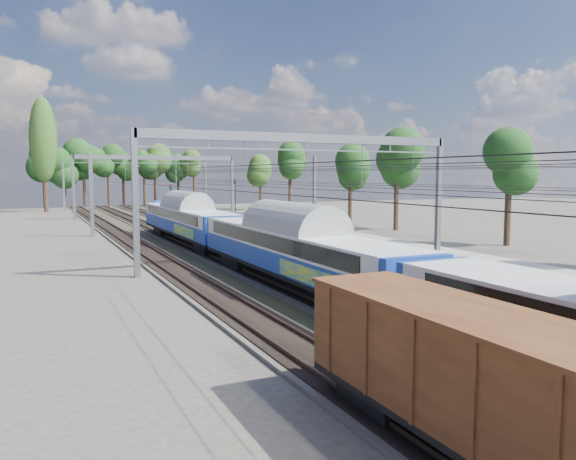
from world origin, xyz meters
name	(u,v)px	position (x,y,z in m)	size (l,w,h in m)	color
track_bed	(234,240)	(0.00, 45.00, 0.10)	(21.00, 130.00, 0.34)	#47423A
platform	(549,272)	(12.00, 20.00, 0.15)	(3.00, 70.00, 0.30)	gray
catenary	(211,173)	(0.33, 52.69, 6.40)	(25.65, 130.00, 9.00)	slate
tree_belt	(159,164)	(4.90, 99.38, 8.18)	(40.26, 99.13, 12.24)	black
poplar	(43,141)	(-14.50, 98.00, 11.89)	(4.40, 4.40, 19.04)	black
emu_train	(297,241)	(-4.50, 22.15, 2.71)	(3.15, 66.64, 4.61)	black
freight_boxcar	(522,398)	(-9.00, 3.06, 1.96)	(2.59, 12.49, 3.22)	black
worker	(197,211)	(4.97, 74.81, 0.95)	(0.69, 0.46, 1.91)	black
signal_near	(171,199)	(-1.06, 65.17, 3.19)	(0.35, 0.32, 5.04)	black
signal_far	(235,193)	(11.00, 75.19, 3.54)	(0.39, 0.35, 5.60)	black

